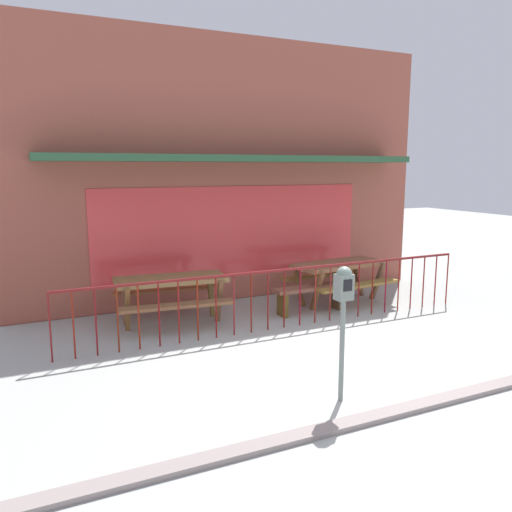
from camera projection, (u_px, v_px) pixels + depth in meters
name	position (u px, v px, depth m)	size (l,w,h in m)	color
ground	(366.00, 376.00, 6.35)	(40.00, 40.00, 0.00)	#A5A8A2
pub_storefront	(230.00, 172.00, 9.85)	(8.32, 1.31, 4.96)	brown
patio_fence_front	(284.00, 287.00, 8.15)	(7.01, 0.04, 0.97)	maroon
picnic_table_left	(171.00, 287.00, 8.40)	(1.93, 1.53, 0.79)	olive
picnic_table_right	(339.00, 271.00, 9.71)	(1.94, 1.55, 0.79)	brown
patio_bench	(310.00, 293.00, 9.06)	(1.40, 0.33, 0.48)	brown
parking_meter_far	(343.00, 298.00, 5.49)	(0.18, 0.17, 1.52)	slate
curb_edge	(420.00, 408.00, 5.51)	(11.65, 0.20, 0.11)	gray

